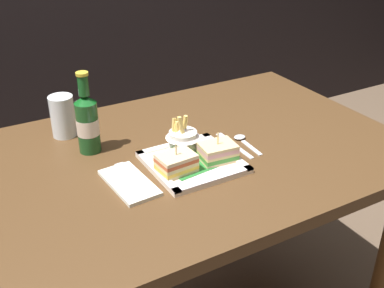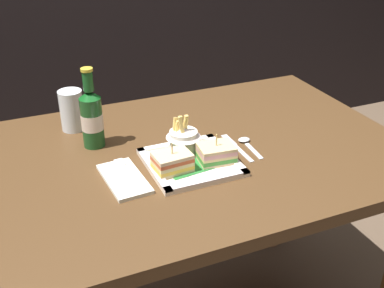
{
  "view_description": "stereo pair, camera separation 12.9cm",
  "coord_description": "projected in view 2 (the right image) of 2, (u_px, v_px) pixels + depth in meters",
  "views": [
    {
      "loc": [
        -0.58,
        -1.02,
        1.4
      ],
      "look_at": [
        -0.02,
        -0.04,
        0.8
      ],
      "focal_mm": 44.58,
      "sensor_mm": 36.0,
      "label": 1
    },
    {
      "loc": [
        -0.46,
        -1.08,
        1.4
      ],
      "look_at": [
        -0.02,
        -0.04,
        0.8
      ],
      "focal_mm": 44.58,
      "sensor_mm": 36.0,
      "label": 2
    }
  ],
  "objects": [
    {
      "name": "folded_napkin",
      "position": [
        124.0,
        179.0,
        1.2
      ],
      "size": [
        0.1,
        0.19,
        0.01
      ],
      "primitive_type": "cube",
      "rotation": [
        0.0,
        0.0,
        0.07
      ],
      "color": "white",
      "rests_on": "dining_table"
    },
    {
      "name": "water_glass",
      "position": [
        72.0,
        113.0,
        1.43
      ],
      "size": [
        0.07,
        0.07,
        0.12
      ],
      "color": "silver",
      "rests_on": "dining_table"
    },
    {
      "name": "fork",
      "position": [
        125.0,
        170.0,
        1.22
      ],
      "size": [
        0.03,
        0.14,
        0.0
      ],
      "color": "silver",
      "rests_on": "dining_table"
    },
    {
      "name": "spoon",
      "position": [
        246.0,
        143.0,
        1.37
      ],
      "size": [
        0.03,
        0.13,
        0.01
      ],
      "color": "silver",
      "rests_on": "dining_table"
    },
    {
      "name": "sandwich_half_right",
      "position": [
        216.0,
        153.0,
        1.26
      ],
      "size": [
        0.1,
        0.08,
        0.08
      ],
      "color": "#D3B286",
      "rests_on": "square_plate"
    },
    {
      "name": "sandwich_half_left",
      "position": [
        172.0,
        162.0,
        1.21
      ],
      "size": [
        0.1,
        0.08,
        0.08
      ],
      "color": "#D8B984",
      "rests_on": "square_plate"
    },
    {
      "name": "knife",
      "position": [
        236.0,
        147.0,
        1.36
      ],
      "size": [
        0.02,
        0.17,
        0.0
      ],
      "color": "silver",
      "rests_on": "dining_table"
    },
    {
      "name": "square_plate",
      "position": [
        191.0,
        162.0,
        1.27
      ],
      "size": [
        0.23,
        0.23,
        0.02
      ],
      "color": "white",
      "rests_on": "dining_table"
    },
    {
      "name": "beer_bottle",
      "position": [
        92.0,
        117.0,
        1.32
      ],
      "size": [
        0.06,
        0.06,
        0.23
      ],
      "color": "#1B4B20",
      "rests_on": "dining_table"
    },
    {
      "name": "dining_table",
      "position": [
        193.0,
        189.0,
        1.41
      ],
      "size": [
        1.21,
        0.82,
        0.76
      ],
      "color": "#4D331C",
      "rests_on": "ground_plane"
    },
    {
      "name": "fries_cup",
      "position": [
        183.0,
        137.0,
        1.29
      ],
      "size": [
        0.1,
        0.1,
        0.11
      ],
      "color": "silver",
      "rests_on": "square_plate"
    }
  ]
}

